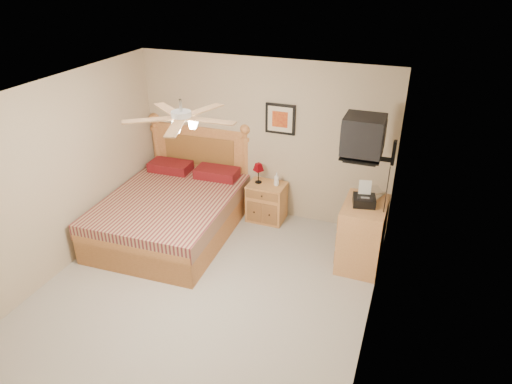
{
  "coord_description": "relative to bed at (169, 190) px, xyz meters",
  "views": [
    {
      "loc": [
        2.19,
        -3.99,
        3.77
      ],
      "look_at": [
        0.38,
        0.9,
        1.06
      ],
      "focal_mm": 32.0,
      "sensor_mm": 36.0,
      "label": 1
    }
  ],
  "objects": [
    {
      "name": "ceiling_fan",
      "position": [
        1.07,
        -1.32,
        1.62
      ],
      "size": [
        1.14,
        1.14,
        0.28
      ],
      "primitive_type": null,
      "color": "silver",
      "rests_on": "ceiling"
    },
    {
      "name": "wall_tv",
      "position": [
        2.82,
        0.22,
        1.07
      ],
      "size": [
        0.56,
        0.46,
        0.58
      ],
      "primitive_type": null,
      "color": "black",
      "rests_on": "wall_right"
    },
    {
      "name": "wall_left",
      "position": [
        -0.93,
        -1.12,
        0.51
      ],
      "size": [
        0.04,
        4.5,
        2.5
      ],
      "primitive_type": "cube",
      "color": "tan",
      "rests_on": "ground"
    },
    {
      "name": "magazine_lower",
      "position": [
        2.77,
        0.52,
        0.2
      ],
      "size": [
        0.29,
        0.33,
        0.03
      ],
      "primitive_type": "imported",
      "rotation": [
        0.0,
        0.0,
        -0.36
      ],
      "color": "tan",
      "rests_on": "dresser"
    },
    {
      "name": "bed",
      "position": [
        0.0,
        0.0,
        0.0
      ],
      "size": [
        1.82,
        2.34,
        1.48
      ],
      "primitive_type": null,
      "rotation": [
        0.0,
        0.0,
        0.04
      ],
      "color": "#AC6634",
      "rests_on": "ground"
    },
    {
      "name": "table_lamp",
      "position": [
        1.07,
        0.9,
        0.04
      ],
      "size": [
        0.21,
        0.21,
        0.33
      ],
      "primitive_type": null,
      "rotation": [
        0.0,
        0.0,
        0.2
      ],
      "color": "#63040A",
      "rests_on": "nightstand"
    },
    {
      "name": "wall_front",
      "position": [
        1.07,
        -3.37,
        0.51
      ],
      "size": [
        4.0,
        0.04,
        2.5
      ],
      "primitive_type": "cube",
      "color": "tan",
      "rests_on": "ground"
    },
    {
      "name": "dresser",
      "position": [
        2.8,
        0.2,
        -0.27
      ],
      "size": [
        0.56,
        0.79,
        0.93
      ],
      "primitive_type": "cube",
      "rotation": [
        0.0,
        0.0,
        -0.01
      ],
      "color": "#BF7A3D",
      "rests_on": "ground"
    },
    {
      "name": "magazine_upper",
      "position": [
        2.76,
        0.54,
        0.22
      ],
      "size": [
        0.28,
        0.31,
        0.02
      ],
      "primitive_type": "imported",
      "rotation": [
        0.0,
        0.0,
        0.47
      ],
      "color": "tan",
      "rests_on": "magazine_lower"
    },
    {
      "name": "wall_back",
      "position": [
        1.07,
        1.13,
        0.51
      ],
      "size": [
        4.0,
        0.04,
        2.5
      ],
      "primitive_type": "cube",
      "color": "tan",
      "rests_on": "ground"
    },
    {
      "name": "nightstand",
      "position": [
        1.21,
        0.88,
        -0.43
      ],
      "size": [
        0.58,
        0.44,
        0.62
      ],
      "primitive_type": "cube",
      "rotation": [
        0.0,
        0.0,
        -0.01
      ],
      "color": "#C27941",
      "rests_on": "ground"
    },
    {
      "name": "fax_machine",
      "position": [
        2.77,
        0.18,
        0.34
      ],
      "size": [
        0.33,
        0.35,
        0.3
      ],
      "primitive_type": null,
      "rotation": [
        0.0,
        0.0,
        0.2
      ],
      "color": "black",
      "rests_on": "dresser"
    },
    {
      "name": "lotion_bottle",
      "position": [
        1.36,
        0.91,
        -0.01
      ],
      "size": [
        0.1,
        0.1,
        0.21
      ],
      "primitive_type": "imported",
      "rotation": [
        0.0,
        0.0,
        0.26
      ],
      "color": "white",
      "rests_on": "nightstand"
    },
    {
      "name": "framed_picture",
      "position": [
        1.34,
        1.11,
        0.88
      ],
      "size": [
        0.46,
        0.04,
        0.46
      ],
      "primitive_type": "cube",
      "color": "black",
      "rests_on": "wall_back"
    },
    {
      "name": "ceiling",
      "position": [
        1.07,
        -1.12,
        1.76
      ],
      "size": [
        4.0,
        4.5,
        0.04
      ],
      "primitive_type": "cube",
      "color": "white",
      "rests_on": "ground"
    },
    {
      "name": "floor",
      "position": [
        1.07,
        -1.12,
        -0.74
      ],
      "size": [
        4.5,
        4.5,
        0.0
      ],
      "primitive_type": "plane",
      "color": "#A19A91",
      "rests_on": "ground"
    },
    {
      "name": "wall_right",
      "position": [
        3.07,
        -1.12,
        0.51
      ],
      "size": [
        0.04,
        4.5,
        2.5
      ],
      "primitive_type": "cube",
      "color": "tan",
      "rests_on": "ground"
    }
  ]
}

